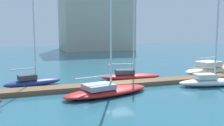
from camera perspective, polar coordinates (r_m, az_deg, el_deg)
ground_plane at (r=25.17m, az=1.52°, el=-5.10°), size 120.00×120.00×0.00m
dock_pier at (r=25.12m, az=1.52°, el=-4.64°), size 31.65×1.74×0.41m
sailboat_1 at (r=26.26m, az=-16.77°, el=-3.73°), size 5.63×2.73×8.86m
sailboat_2 at (r=21.92m, az=-1.30°, el=-5.80°), size 8.14×4.29×11.20m
sailboat_3 at (r=28.45m, az=3.86°, el=-2.59°), size 6.76×3.13×10.46m
sailboat_4 at (r=27.04m, az=20.49°, el=-3.56°), size 6.70×2.85×9.91m
sailboat_5 at (r=34.29m, az=20.85°, el=-1.12°), size 9.36×4.66×11.04m
harbor_building_distant at (r=67.07m, az=-3.59°, el=11.00°), size 16.75×12.15×18.80m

